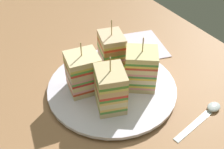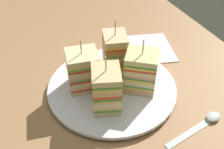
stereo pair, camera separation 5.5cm
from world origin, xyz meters
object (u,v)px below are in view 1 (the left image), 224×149
Objects in this scene: chip_pile at (112,76)px; sandwich_wedge_2 at (110,89)px; plate at (112,87)px; sandwich_wedge_0 at (112,52)px; sandwich_wedge_1 at (83,73)px; sandwich_wedge_3 at (140,69)px; napkin at (142,45)px; spoon at (208,112)px.

sandwich_wedge_2 is at bearing 147.74° from chip_pile.
sandwich_wedge_0 is at bearing -29.32° from plate.
sandwich_wedge_1 is 0.98× the size of sandwich_wedge_2.
sandwich_wedge_3 is 17.94cm from napkin.
sandwich_wedge_3 is 0.86× the size of spoon.
sandwich_wedge_0 is at bearing -13.64° from sandwich_wedge_2.
sandwich_wedge_1 is at bearing 9.84° from sandwich_wedge_3.
napkin is at bearing -58.33° from chip_pile.
napkin is (8.68, -21.09, -5.41)cm from sandwich_wedge_1.
sandwich_wedge_2 is (-7.03, -2.29, 0.08)cm from sandwich_wedge_1.
spoon is 1.02× the size of napkin.
sandwich_wedge_2 is 8.66cm from chip_pile.
spoon is 26.51cm from napkin.
plate is 2.39× the size of sandwich_wedge_1.
sandwich_wedge_0 is 23.75cm from spoon.
sandwich_wedge_2 and sandwich_wedge_3 have the same top height.
sandwich_wedge_2 is at bearing -16.77° from sandwich_wedge_0.
sandwich_wedge_1 is 23.44cm from napkin.
sandwich_wedge_2 is at bearing 146.78° from plate.
sandwich_wedge_3 reaches higher than plate.
sandwich_wedge_0 is 5.20cm from chip_pile.
sandwich_wedge_0 is at bearing 28.17° from sandwich_wedge_1.
sandwich_wedge_3 is at bearing 142.63° from napkin.
sandwich_wedge_0 is at bearing -39.46° from sandwich_wedge_3.
plate is 2.01× the size of spoon.
napkin is (15.71, -18.80, -5.49)cm from sandwich_wedge_2.
sandwich_wedge_3 is at bearing 30.64° from sandwich_wedge_0.
sandwich_wedge_1 is 7.34cm from chip_pile.
sandwich_wedge_3 is 1.53× the size of chip_pile.
chip_pile is (4.60, 4.18, -3.38)cm from sandwich_wedge_3.
plate is 7.63cm from sandwich_wedge_1.
sandwich_wedge_0 reaches higher than spoon.
napkin is at bearing -92.97° from sandwich_wedge_3.
sandwich_wedge_3 is (-7.96, -2.30, -0.12)cm from sandwich_wedge_0.
sandwich_wedge_1 reaches higher than plate.
napkin is (8.98, -14.55, -2.09)cm from chip_pile.
plate is 20.35cm from spoon.
sandwich_wedge_3 is at bearing -58.19° from sandwich_wedge_2.
sandwich_wedge_0 is 1.60× the size of chip_pile.
spoon is (-17.42, -12.01, -1.95)cm from chip_pile.
plate is 2.04× the size of napkin.
sandwich_wedge_2 is 8.69cm from sandwich_wedge_3.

